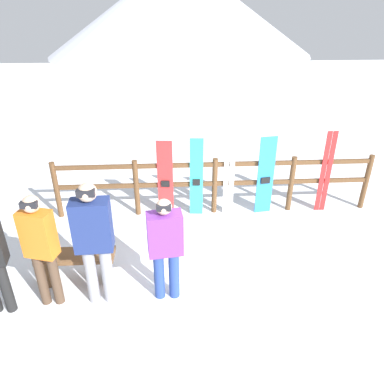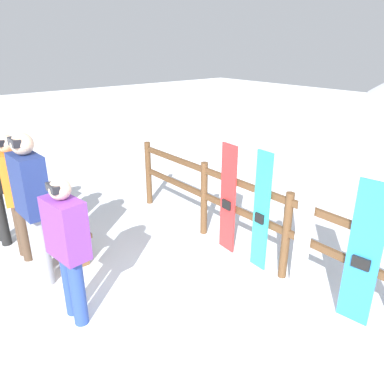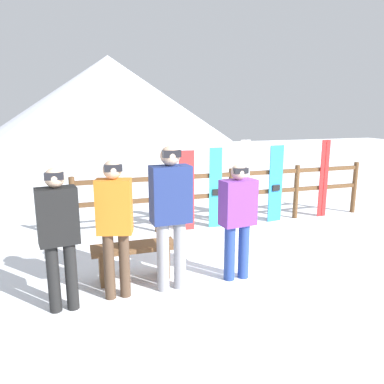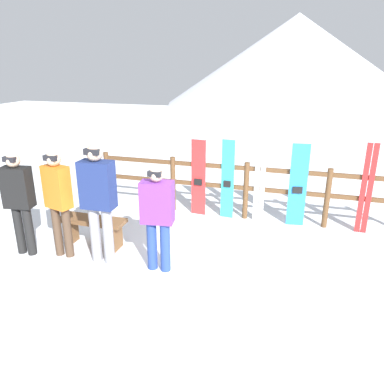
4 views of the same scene
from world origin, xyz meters
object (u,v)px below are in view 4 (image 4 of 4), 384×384
Objects in this scene: person_purple at (157,213)px; person_navy at (98,196)px; snowboard_red at (198,178)px; snowboard_blue at (298,186)px; person_black at (19,197)px; snowboard_cyan at (228,180)px; person_orange at (58,197)px; ski_pair_white at (260,179)px; bench at (93,226)px; ski_pair_red at (367,189)px.

person_navy is (-0.90, -0.02, 0.16)m from person_purple.
snowboard_blue is (1.87, 0.00, 0.02)m from snowboard_red.
person_black is 1.06× the size of snowboard_cyan.
person_orange is 3.09m from snowboard_cyan.
person_navy is 3.04m from ski_pair_white.
bench is at bearing 163.25° from person_purple.
snowboard_blue reaches higher than snowboard_red.
person_orange is 1.03× the size of person_black.
person_orange is 1.01× the size of ski_pair_white.
bench is 0.91m from person_navy.
person_navy is 1.11× the size of person_black.
person_orange reaches higher than snowboard_red.
person_navy is 1.30m from person_black.
person_purple is 0.92m from person_navy.
ski_pair_red reaches higher than snowboard_cyan.
person_purple reaches higher than snowboard_red.
person_navy reaches higher than ski_pair_white.
person_navy is 1.18× the size of snowboard_cyan.
ski_pair_red is (4.56, 2.23, -0.17)m from person_orange.
person_navy is 4.48m from ski_pair_red.
snowboard_blue is (1.29, 0.00, 0.00)m from snowboard_cyan.
snowboard_red is (0.88, 2.22, -0.30)m from person_navy.
snowboard_cyan reaches higher than snowboard_red.
person_orange is at bearing -178.85° from person_purple.
snowboard_cyan is at bearing 46.23° from person_orange.
snowboard_cyan is (0.57, 0.00, 0.02)m from snowboard_red.
snowboard_blue is (0.69, -0.00, -0.07)m from ski_pair_white.
person_purple is (1.30, -0.39, 0.54)m from bench.
bench is 1.20m from person_black.
person_orange is (-1.58, -0.03, 0.09)m from person_purple.
snowboard_cyan is 0.95× the size of ski_pair_red.
snowboard_blue is at bearing 38.88° from person_navy.
person_orange is (-0.27, -0.42, 0.64)m from bench.
person_navy is 1.21× the size of snowboard_red.
person_orange is at bearing -153.96° from ski_pair_red.
snowboard_red is at bearing -180.00° from snowboard_blue.
bench is at bearing -125.50° from snowboard_red.
person_navy is 2.41m from snowboard_red.
person_purple is 0.95× the size of person_black.
person_navy is at bearing -45.83° from bench.
ski_pair_red reaches higher than snowboard_blue.
person_orange is at bearing 10.40° from person_black.
person_purple is 2.20m from snowboard_red.
snowboard_cyan is at bearing -179.92° from ski_pair_red.
ski_pair_white reaches higher than snowboard_red.
person_purple is 0.93× the size of person_orange.
person_navy is at bearing -111.73° from snowboard_red.
person_orange is 1.11× the size of snowboard_red.
person_orange is at bearing -122.80° from bench.
person_purple is at bearing -89.54° from snowboard_red.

